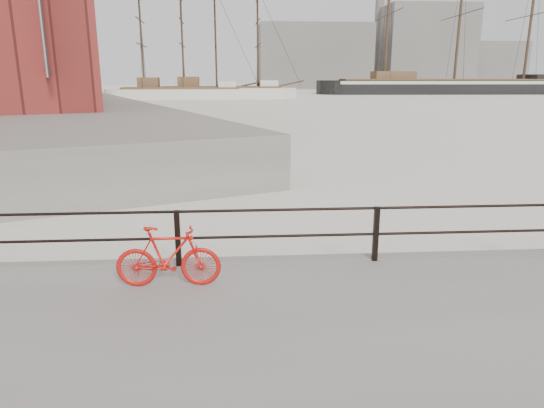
# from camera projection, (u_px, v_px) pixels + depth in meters

# --- Properties ---
(ground) EXTENTS (400.00, 400.00, 0.00)m
(ground) POSITION_uv_depth(u_px,v_px,m) (371.00, 275.00, 9.00)
(ground) COLOR white
(ground) RESTS_ON ground
(guardrail) EXTENTS (28.00, 0.10, 1.00)m
(guardrail) POSITION_uv_depth(u_px,v_px,m) (376.00, 234.00, 8.64)
(guardrail) COLOR black
(guardrail) RESTS_ON promenade
(bicycle) EXTENTS (1.64, 0.28, 0.98)m
(bicycle) POSITION_uv_depth(u_px,v_px,m) (168.00, 257.00, 7.57)
(bicycle) COLOR red
(bicycle) RESTS_ON promenade
(barque_black) EXTENTS (64.34, 23.21, 35.73)m
(barque_black) POSITION_uv_depth(u_px,v_px,m) (453.00, 94.00, 100.18)
(barque_black) COLOR black
(barque_black) RESTS_ON ground
(schooner_mid) EXTENTS (26.73, 12.08, 19.18)m
(schooner_mid) POSITION_uv_depth(u_px,v_px,m) (222.00, 99.00, 79.49)
(schooner_mid) COLOR beige
(schooner_mid) RESTS_ON ground
(schooner_left) EXTENTS (25.85, 12.82, 19.10)m
(schooner_left) POSITION_uv_depth(u_px,v_px,m) (182.00, 99.00, 78.34)
(schooner_left) COLOR beige
(schooner_left) RESTS_ON ground
(industrial_west) EXTENTS (32.00, 18.00, 18.00)m
(industrial_west) POSITION_uv_depth(u_px,v_px,m) (313.00, 57.00, 143.05)
(industrial_west) COLOR gray
(industrial_west) RESTS_ON ground
(industrial_mid) EXTENTS (26.00, 20.00, 24.00)m
(industrial_mid) POSITION_uv_depth(u_px,v_px,m) (423.00, 48.00, 149.42)
(industrial_mid) COLOR gray
(industrial_mid) RESTS_ON ground
(industrial_east) EXTENTS (20.00, 16.00, 14.00)m
(industrial_east) POSITION_uv_depth(u_px,v_px,m) (486.00, 65.00, 157.04)
(industrial_east) COLOR gray
(industrial_east) RESTS_ON ground
(smokestack) EXTENTS (2.80, 2.80, 44.00)m
(smokestack) POSITION_uv_depth(u_px,v_px,m) (379.00, 15.00, 150.82)
(smokestack) COLOR gray
(smokestack) RESTS_ON ground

